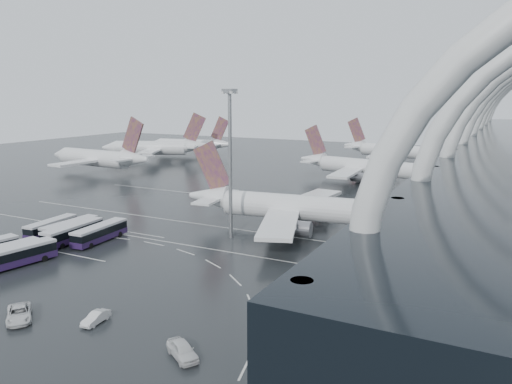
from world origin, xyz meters
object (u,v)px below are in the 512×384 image
at_px(jet_remote_west, 100,159).
at_px(floodlight_mast, 230,146).
at_px(jet_remote_far, 191,145).
at_px(airliner_main, 300,208).
at_px(bus_row_near_b, 70,228).
at_px(bus_row_near_a, 51,227).
at_px(gse_cart_belly_c, 285,229).
at_px(bus_row_near_d, 100,233).
at_px(gse_cart_belly_e, 324,213).
at_px(bus_row_near_c, 73,232).
at_px(van_curve_b, 182,350).
at_px(bus_row_far_b, 4,253).
at_px(gse_cart_belly_b, 382,223).
at_px(airliner_gate_c, 396,151).
at_px(van_curve_c, 96,318).
at_px(gse_cart_belly_d, 420,236).
at_px(airliner_gate_b, 365,167).
at_px(bus_row_far_c, 14,256).
at_px(van_curve_a, 19,314).

bearing_deg(jet_remote_west, floodlight_mast, 152.28).
xyz_separation_m(jet_remote_west, jet_remote_far, (-2.17, 59.57, -0.62)).
distance_m(airliner_main, floodlight_mast, 20.50).
height_order(bus_row_near_b, floodlight_mast, floodlight_mast).
bearing_deg(bus_row_near_a, gse_cart_belly_c, -65.14).
bearing_deg(bus_row_near_d, gse_cart_belly_e, -42.18).
bearing_deg(bus_row_near_c, bus_row_near_a, 75.12).
height_order(bus_row_near_a, bus_row_near_c, bus_row_near_c).
height_order(bus_row_near_d, van_curve_b, bus_row_near_d).
height_order(bus_row_near_c, bus_row_far_b, bus_row_near_c).
bearing_deg(gse_cart_belly_b, jet_remote_west, 165.91).
relative_size(airliner_main, jet_remote_far, 1.27).
bearing_deg(van_curve_b, airliner_gate_c, 36.61).
distance_m(jet_remote_west, gse_cart_belly_c, 98.48).
distance_m(van_curve_c, floodlight_mast, 43.61).
height_order(gse_cart_belly_b, gse_cart_belly_d, gse_cart_belly_b).
bearing_deg(bus_row_near_c, gse_cart_belly_b, -55.72).
relative_size(bus_row_far_b, gse_cart_belly_e, 5.40).
height_order(airliner_gate_b, jet_remote_far, jet_remote_far).
height_order(bus_row_far_b, van_curve_b, bus_row_far_b).
bearing_deg(jet_remote_west, jet_remote_far, -84.74).
bearing_deg(bus_row_near_b, gse_cart_belly_c, -57.68).
height_order(bus_row_far_c, van_curve_b, bus_row_far_c).
height_order(bus_row_far_c, van_curve_a, bus_row_far_c).
height_order(van_curve_b, gse_cart_belly_c, van_curve_b).
bearing_deg(jet_remote_west, airliner_gate_c, -134.79).
bearing_deg(gse_cart_belly_b, gse_cart_belly_d, -34.44).
height_order(bus_row_far_b, floodlight_mast, floodlight_mast).
bearing_deg(van_curve_c, airliner_gate_b, 84.08).
xyz_separation_m(airliner_gate_c, gse_cart_belly_e, (5.15, -101.56, -3.85)).
xyz_separation_m(airliner_gate_c, bus_row_far_b, (-31.16, -157.60, -2.85)).
distance_m(airliner_main, gse_cart_belly_c, 5.29).
height_order(jet_remote_west, bus_row_near_b, jet_remote_west).
bearing_deg(bus_row_near_b, gse_cart_belly_e, -44.01).
bearing_deg(gse_cart_belly_e, gse_cart_belly_b, -14.12).
distance_m(bus_row_near_a, gse_cart_belly_e, 59.25).
xyz_separation_m(jet_remote_west, bus_row_far_b, (55.83, -79.17, -3.66)).
xyz_separation_m(bus_row_near_b, gse_cart_belly_d, (61.71, 30.28, -1.17)).
relative_size(van_curve_c, gse_cart_belly_c, 1.96).
xyz_separation_m(van_curve_b, floodlight_mast, (-18.26, 41.70, 17.15)).
xyz_separation_m(bus_row_near_a, bus_row_far_c, (10.31, -16.21, 0.21)).
xyz_separation_m(airliner_gate_b, van_curve_b, (12.63, -118.74, -3.50)).
distance_m(jet_remote_far, gse_cart_belly_e, 125.50).
bearing_deg(gse_cart_belly_e, jet_remote_far, 138.76).
height_order(van_curve_b, gse_cart_belly_b, van_curve_b).
bearing_deg(airliner_gate_b, bus_row_near_d, -96.48).
xyz_separation_m(jet_remote_west, bus_row_near_a, (48.99, -63.72, -3.65)).
bearing_deg(van_curve_c, jet_remote_west, 128.97).
bearing_deg(airliner_gate_c, floodlight_mast, -79.97).
height_order(airliner_gate_b, bus_row_near_c, airliner_gate_b).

